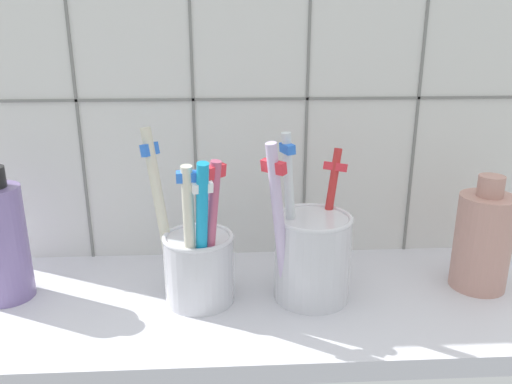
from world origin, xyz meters
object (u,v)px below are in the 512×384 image
toothbrush_cup_left (197,260)px  toothbrush_cup_right (311,253)px  soap_bottle (0,241)px  ceramic_vase (483,240)px

toothbrush_cup_left → toothbrush_cup_right: bearing=1.0°
toothbrush_cup_left → toothbrush_cup_right: 11.39cm
soap_bottle → toothbrush_cup_right: bearing=-3.4°
ceramic_vase → toothbrush_cup_left: bearing=-177.0°
soap_bottle → toothbrush_cup_left: bearing=-6.0°
toothbrush_cup_left → ceramic_vase: toothbrush_cup_left is taller
toothbrush_cup_right → ceramic_vase: (18.29, 1.37, 0.41)cm
toothbrush_cup_left → ceramic_vase: (29.67, 1.56, 0.80)cm
ceramic_vase → soap_bottle: 49.32cm
toothbrush_cup_left → ceramic_vase: size_ratio=1.42×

